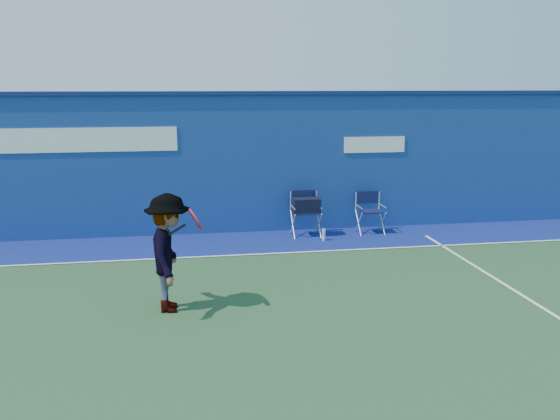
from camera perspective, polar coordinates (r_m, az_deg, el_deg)
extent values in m
plane|color=#274A28|center=(8.40, -4.30, -10.64)|extent=(80.00, 80.00, 0.00)
cube|color=navy|center=(13.06, -6.49, 4.35)|extent=(24.00, 0.40, 3.00)
cube|color=navy|center=(12.94, -6.65, 11.12)|extent=(24.00, 0.50, 0.08)
cube|color=white|center=(12.98, -19.93, 6.33)|extent=(4.50, 0.02, 0.50)
cube|color=white|center=(13.47, 9.09, 6.23)|extent=(1.40, 0.02, 0.35)
cube|color=navy|center=(12.27, -6.05, -3.27)|extent=(24.00, 1.80, 0.01)
cube|color=white|center=(11.41, -5.77, -4.42)|extent=(24.00, 0.06, 0.01)
cube|color=#10163B|center=(12.75, 2.51, -0.23)|extent=(0.51, 0.43, 0.03)
cube|color=silver|center=(12.95, 2.29, 0.91)|extent=(0.58, 0.03, 0.42)
cube|color=#10163B|center=(12.93, 2.29, 1.27)|extent=(0.51, 0.03, 0.29)
cube|color=black|center=(12.69, 2.55, 0.43)|extent=(0.58, 0.33, 0.31)
cube|color=#10163B|center=(12.92, 2.30, 1.46)|extent=(0.42, 0.06, 0.23)
cube|color=#10163B|center=(13.14, 8.70, -0.13)|extent=(0.47, 0.40, 0.03)
cube|color=silver|center=(13.32, 8.42, 0.90)|extent=(0.54, 0.02, 0.39)
cube|color=#10163B|center=(13.31, 8.43, 1.23)|extent=(0.47, 0.03, 0.27)
cylinder|color=silver|center=(12.48, 4.24, -2.39)|extent=(0.07, 0.07, 0.26)
imported|color=#EA4738|center=(8.66, -10.67, -4.08)|extent=(0.68, 1.13, 1.72)
torus|color=red|center=(8.42, -8.09, -0.95)|extent=(0.26, 0.40, 0.34)
cylinder|color=gray|center=(8.42, -8.09, -0.95)|extent=(0.20, 0.33, 0.28)
cylinder|color=black|center=(8.51, -10.06, -1.99)|extent=(0.32, 0.09, 0.19)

